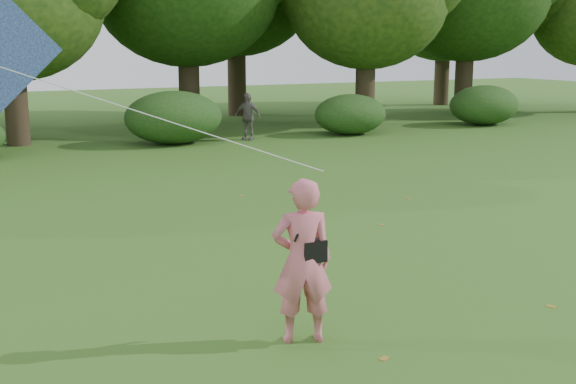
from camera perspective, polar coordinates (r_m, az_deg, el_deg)
name	(u,v)px	position (r m, az deg, el deg)	size (l,w,h in m)	color
ground	(392,341)	(8.97, 8.23, -11.54)	(100.00, 100.00, 0.00)	#265114
man_kite_flyer	(302,261)	(8.55, 1.13, -5.48)	(0.73, 0.48, 2.00)	#DD687C
bystander_right	(248,116)	(26.72, -3.22, 5.98)	(1.02, 0.42, 1.74)	#6A605E
crossbody_bag	(312,250)	(8.54, 1.92, -4.58)	(0.43, 0.20, 0.75)	black
shrub_band	(67,126)	(24.81, -17.05, 5.02)	(39.15, 3.22, 1.88)	#264919
fallen_leaves	(345,262)	(11.87, 4.54, -5.57)	(10.97, 11.27, 0.01)	olive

